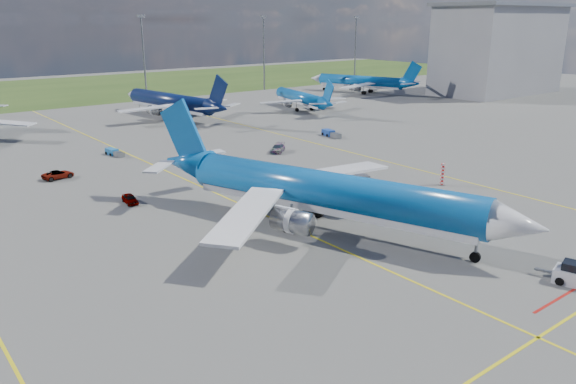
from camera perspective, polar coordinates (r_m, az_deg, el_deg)
ground at (r=55.14m, az=5.56°, el=-5.88°), size 400.00×400.00×0.00m
taxiway_lines at (r=76.41m, az=-8.78°, el=0.61°), size 60.25×160.00×0.02m
floodlight_masts at (r=153.57m, az=-21.43°, el=12.67°), size 202.20×0.50×22.70m
terminal_building at (r=183.06m, az=20.60°, el=13.45°), size 42.00×22.00×26.00m
warning_post at (r=78.36m, az=15.42°, el=1.73°), size 0.50×0.50×3.00m
bg_jet_n at (r=132.29m, az=-11.76°, el=7.44°), size 35.56×43.66×10.44m
bg_jet_ne at (r=140.92m, az=1.27°, el=8.37°), size 31.16×36.94×8.45m
bg_jet_ene at (r=175.02m, az=7.30°, el=9.95°), size 39.25×44.98×9.91m
main_airliner at (r=60.10m, az=4.07°, el=-3.85°), size 48.67×55.42×12.14m
service_car_a at (r=70.95m, az=-15.77°, el=-0.67°), size 1.67×3.46×1.14m
service_car_b at (r=85.28m, az=-22.31°, el=1.66°), size 4.61×2.70×1.21m
service_car_c at (r=94.92m, az=-1.05°, el=4.46°), size 4.65×4.32×1.31m
baggage_tug_w at (r=79.59m, az=6.70°, el=1.78°), size 2.20×5.49×1.20m
baggage_tug_c at (r=96.96m, az=-17.23°, el=3.85°), size 1.68×4.63×1.02m
baggage_tug_e at (r=108.20m, az=4.38°, el=5.93°), size 2.26×5.27×1.15m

